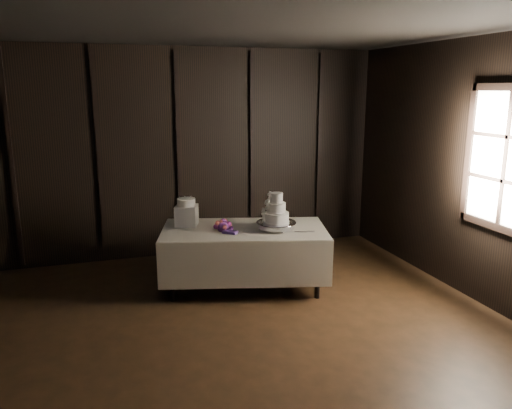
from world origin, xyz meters
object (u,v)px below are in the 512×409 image
(display_table, at_px, (244,255))
(wedding_cake, at_px, (275,211))
(bouquet, at_px, (223,226))
(box_pedestal, at_px, (187,215))
(small_cake, at_px, (186,202))
(cake_stand, at_px, (276,226))

(display_table, relative_size, wedding_cake, 6.05)
(bouquet, distance_m, box_pedestal, 0.55)
(box_pedestal, distance_m, small_cake, 0.17)
(display_table, bearing_deg, cake_stand, -8.37)
(box_pedestal, xyz_separation_m, small_cake, (0.00, 0.00, 0.17))
(small_cake, bearing_deg, display_table, -29.81)
(wedding_cake, distance_m, box_pedestal, 1.11)
(box_pedestal, bearing_deg, cake_stand, -27.51)
(display_table, relative_size, bouquet, 5.86)
(display_table, distance_m, small_cake, 0.98)
(bouquet, bearing_deg, display_table, 6.00)
(bouquet, bearing_deg, cake_stand, -11.32)
(wedding_cake, relative_size, small_cake, 1.61)
(cake_stand, xyz_separation_m, wedding_cake, (-0.03, -0.02, 0.19))
(cake_stand, bearing_deg, small_cake, 152.49)
(cake_stand, relative_size, box_pedestal, 1.86)
(bouquet, bearing_deg, wedding_cake, -13.19)
(cake_stand, bearing_deg, display_table, 156.82)
(wedding_cake, xyz_separation_m, small_cake, (-0.97, 0.54, 0.06))
(cake_stand, distance_m, small_cake, 1.15)
(bouquet, height_order, small_cake, small_cake)
(small_cake, bearing_deg, box_pedestal, 180.00)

